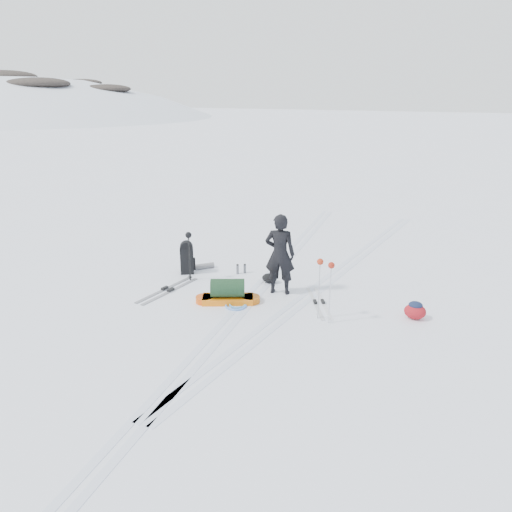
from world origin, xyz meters
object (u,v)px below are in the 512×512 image
at_px(pulk_sled, 228,293).
at_px(ski_poles_black, 189,241).
at_px(skier, 280,254).
at_px(expedition_rucksack, 189,258).

xyz_separation_m(pulk_sled, ski_poles_black, (-1.49, 0.86, 0.83)).
height_order(skier, ski_poles_black, skier).
xyz_separation_m(skier, pulk_sled, (-0.88, -1.00, -0.75)).
bearing_deg(expedition_rucksack, pulk_sled, -66.68).
bearing_deg(ski_poles_black, expedition_rucksack, 109.67).
relative_size(expedition_rucksack, ski_poles_black, 0.72).
height_order(pulk_sled, ski_poles_black, ski_poles_black).
bearing_deg(expedition_rucksack, skier, -37.13).
bearing_deg(skier, ski_poles_black, -7.93).
height_order(skier, pulk_sled, skier).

